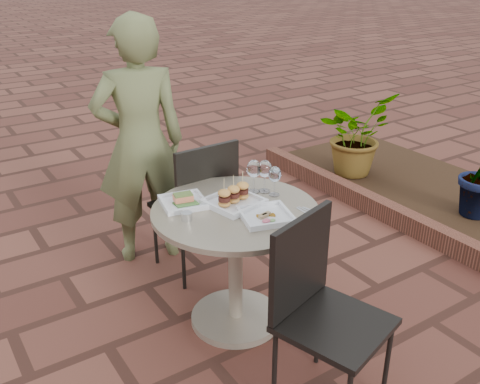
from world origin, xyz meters
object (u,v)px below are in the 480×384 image
cafe_table (235,249)px  chair_near (318,299)px  plate_sliders (234,198)px  plate_tuna (266,215)px  diner (140,144)px  chair_far (200,199)px  plate_salmon (184,201)px

cafe_table → chair_near: 0.68m
plate_sliders → plate_tuna: (0.05, -0.23, -0.02)m
cafe_table → diner: (-0.11, 0.98, 0.35)m
chair_far → plate_sliders: chair_far is taller
chair_far → plate_tuna: chair_far is taller
cafe_table → plate_salmon: (-0.21, 0.20, 0.26)m
plate_tuna → chair_near: bearing=-97.0°
diner → plate_sliders: 0.95m
plate_tuna → diner: bearing=98.8°
cafe_table → chair_far: chair_far is taller
chair_near → plate_salmon: 0.92m
plate_salmon → plate_sliders: 0.27m
diner → plate_salmon: bearing=97.8°
chair_near → plate_tuna: 0.54m
plate_salmon → plate_sliders: plate_sliders is taller
chair_near → plate_tuna: bearing=66.1°
chair_far → plate_tuna: 0.76m
cafe_table → chair_near: chair_near is taller
chair_far → plate_salmon: size_ratio=3.39×
plate_salmon → plate_tuna: size_ratio=0.88×
cafe_table → plate_tuna: bearing=-68.1°
chair_far → plate_sliders: bearing=80.2°
plate_salmon → plate_sliders: size_ratio=0.87×
plate_sliders → plate_tuna: plate_sliders is taller
cafe_table → chair_near: (0.01, -0.67, 0.07)m
chair_near → plate_sliders: bearing=72.4°
cafe_table → chair_far: bearing=81.0°
plate_tuna → chair_far: bearing=88.7°
cafe_table → chair_near: bearing=-89.1°
chair_far → diner: diner is taller
chair_near → plate_salmon: bearing=87.0°
diner → chair_far: bearing=129.5°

